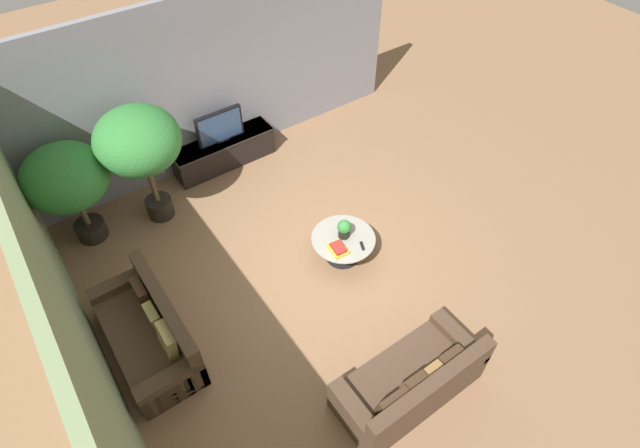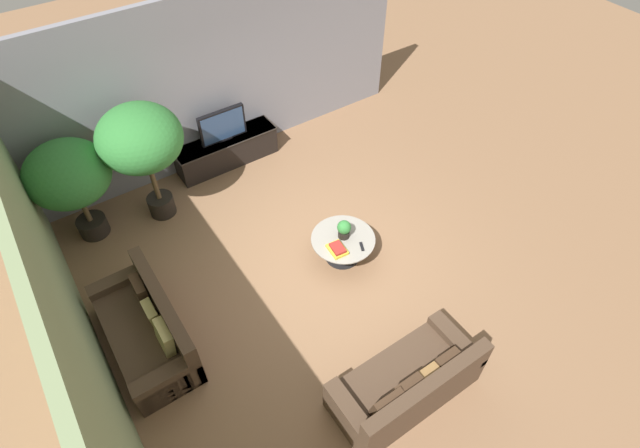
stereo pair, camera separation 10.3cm
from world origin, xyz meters
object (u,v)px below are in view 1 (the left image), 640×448
(potted_palm_tall, at_px, (67,180))
(potted_plant_tabletop, at_px, (344,229))
(media_console, at_px, (224,151))
(couch_near_entry, at_px, (411,383))
(potted_palm_corner, at_px, (139,143))
(television, at_px, (220,127))
(coffee_table, at_px, (343,244))
(couch_by_wall, at_px, (150,333))

(potted_palm_tall, height_order, potted_plant_tabletop, potted_palm_tall)
(media_console, distance_m, couch_near_entry, 5.26)
(couch_near_entry, xyz_separation_m, potted_palm_corner, (-1.26, 4.70, 1.20))
(potted_palm_corner, bearing_deg, television, 20.31)
(television, height_order, potted_palm_tall, potted_palm_tall)
(couch_near_entry, bearing_deg, potted_palm_corner, -74.94)
(coffee_table, bearing_deg, television, 98.18)
(television, xyz_separation_m, potted_plant_tabletop, (0.46, -2.98, -0.24))
(coffee_table, height_order, potted_plant_tabletop, potted_plant_tabletop)
(television, xyz_separation_m, potted_palm_corner, (-1.49, -0.55, 0.66))
(coffee_table, height_order, potted_palm_corner, potted_palm_corner)
(potted_palm_tall, relative_size, potted_plant_tabletop, 5.62)
(potted_plant_tabletop, bearing_deg, media_console, 98.84)
(couch_near_entry, xyz_separation_m, potted_plant_tabletop, (0.69, 2.27, 0.29))
(couch_near_entry, bearing_deg, media_console, -92.50)
(coffee_table, bearing_deg, media_console, 98.17)
(television, height_order, couch_near_entry, television)
(couch_by_wall, xyz_separation_m, potted_plant_tabletop, (3.01, -0.19, 0.29))
(potted_palm_corner, relative_size, potted_plant_tabletop, 6.64)
(television, distance_m, potted_palm_tall, 2.63)
(coffee_table, relative_size, couch_near_entry, 0.53)
(television, bearing_deg, media_console, 90.00)
(potted_palm_tall, bearing_deg, coffee_table, -41.26)
(media_console, height_order, coffee_table, media_console)
(potted_palm_tall, bearing_deg, potted_palm_corner, -9.59)
(potted_palm_tall, distance_m, potted_palm_corner, 1.14)
(media_console, xyz_separation_m, coffee_table, (0.43, -3.01, 0.01))
(media_console, bearing_deg, couch_by_wall, -132.41)
(potted_plant_tabletop, bearing_deg, potted_palm_tall, 139.35)
(television, height_order, couch_by_wall, television)
(television, bearing_deg, potted_palm_corner, -159.69)
(media_console, xyz_separation_m, couch_by_wall, (-2.55, -2.79, 0.01))
(media_console, height_order, potted_palm_tall, potted_palm_tall)
(media_console, xyz_separation_m, potted_palm_tall, (-2.58, -0.37, 0.92))
(media_console, relative_size, potted_palm_tall, 1.10)
(television, bearing_deg, couch_near_entry, -92.50)
(couch_by_wall, bearing_deg, couch_near_entry, 43.24)
(television, xyz_separation_m, couch_by_wall, (-2.55, -2.79, -0.54))
(potted_plant_tabletop, bearing_deg, couch_by_wall, 176.31)
(potted_palm_tall, height_order, potted_palm_corner, potted_palm_corner)
(television, relative_size, potted_palm_corner, 0.42)
(coffee_table, bearing_deg, potted_palm_corner, 128.08)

